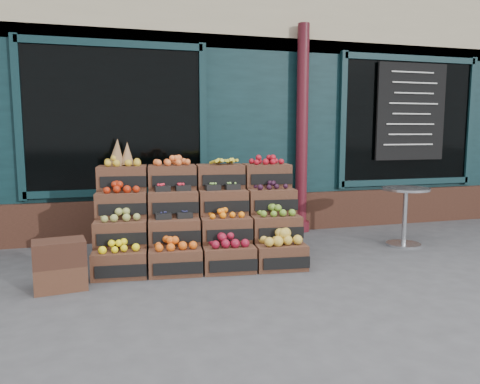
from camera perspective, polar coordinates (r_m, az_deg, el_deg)
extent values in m
plane|color=#414144|center=(5.28, 4.28, -10.07)|extent=(60.00, 60.00, 0.00)
cube|color=black|center=(10.10, -6.23, 12.05)|extent=(12.00, 6.00, 4.80)
cube|color=black|center=(7.19, -1.95, 6.76)|extent=(12.00, 0.12, 3.00)
cube|color=#391F16|center=(7.23, -1.77, -2.79)|extent=(12.00, 0.18, 0.60)
cube|color=black|center=(6.89, -14.95, 8.56)|extent=(2.40, 0.06, 2.00)
cube|color=black|center=(8.50, 19.77, 8.13)|extent=(2.40, 0.06, 2.00)
cylinder|color=#4D111A|center=(7.39, 7.57, 7.50)|extent=(0.18, 0.18, 3.20)
cube|color=black|center=(8.44, 20.14, 9.14)|extent=(1.30, 0.04, 1.60)
cube|color=#4B2C1D|center=(5.36, -14.43, -8.41)|extent=(0.62, 0.47, 0.29)
cube|color=black|center=(5.16, -14.61, -9.37)|extent=(0.53, 0.08, 0.13)
cube|color=yellow|center=(5.31, -14.50, -6.41)|extent=(0.50, 0.36, 0.09)
cube|color=#4B2C1D|center=(5.34, -7.89, -8.29)|extent=(0.62, 0.47, 0.29)
cube|color=black|center=(5.14, -7.80, -9.25)|extent=(0.53, 0.08, 0.13)
cube|color=#D95513|center=(5.29, -7.93, -6.24)|extent=(0.50, 0.36, 0.10)
cube|color=#4B2C1D|center=(5.39, -1.39, -8.07)|extent=(0.62, 0.47, 0.29)
cube|color=black|center=(5.19, -1.04, -9.01)|extent=(0.53, 0.08, 0.13)
cube|color=maroon|center=(5.34, -1.40, -6.00)|extent=(0.50, 0.36, 0.11)
cube|color=#4B2C1D|center=(5.51, 4.90, -7.76)|extent=(0.62, 0.47, 0.29)
cube|color=black|center=(5.31, 5.48, -8.66)|extent=(0.53, 0.08, 0.13)
cube|color=gold|center=(5.45, 4.92, -5.60)|extent=(0.50, 0.36, 0.14)
cube|color=#4B2C1D|center=(5.53, -14.32, -4.81)|extent=(0.62, 0.47, 0.29)
cube|color=black|center=(5.32, -14.50, -5.60)|extent=(0.53, 0.08, 0.13)
cube|color=#989E4C|center=(5.49, -14.39, -2.82)|extent=(0.50, 0.36, 0.10)
cube|color=#4B2C1D|center=(5.51, -8.03, -4.69)|extent=(0.62, 0.47, 0.29)
cube|color=black|center=(5.31, -7.95, -5.48)|extent=(0.53, 0.08, 0.13)
cube|color=#202144|center=(5.48, -8.06, -3.03)|extent=(0.50, 0.36, 0.03)
cube|color=#4B2C1D|center=(5.56, -1.77, -4.51)|extent=(0.62, 0.47, 0.29)
cube|color=black|center=(5.36, -1.45, -5.28)|extent=(0.53, 0.08, 0.13)
cube|color=orange|center=(5.52, -1.78, -2.63)|extent=(0.50, 0.36, 0.08)
cube|color=#4B2C1D|center=(5.67, 4.30, -4.28)|extent=(0.62, 0.47, 0.29)
cube|color=black|center=(5.47, 4.85, -5.03)|extent=(0.53, 0.08, 0.13)
cube|color=olive|center=(5.63, 4.32, -2.34)|extent=(0.50, 0.36, 0.10)
cube|color=#4B2C1D|center=(5.71, -14.23, -1.44)|extent=(0.62, 0.47, 0.29)
cube|color=black|center=(5.51, -14.39, -2.08)|extent=(0.53, 0.08, 0.13)
cube|color=#9E210B|center=(5.69, -14.29, 0.50)|extent=(0.50, 0.36, 0.10)
cube|color=#4B2C1D|center=(5.70, -8.16, -1.31)|extent=(0.62, 0.47, 0.29)
cube|color=black|center=(5.49, -8.09, -1.95)|extent=(0.53, 0.08, 0.13)
cube|color=red|center=(5.68, -8.19, 0.34)|extent=(0.50, 0.36, 0.04)
cube|color=#4B2C1D|center=(5.75, -2.12, -1.16)|extent=(0.62, 0.47, 0.29)
cube|color=black|center=(5.54, -1.83, -1.79)|extent=(0.53, 0.08, 0.13)
cube|color=#88BD51|center=(5.72, -2.13, 0.44)|extent=(0.50, 0.36, 0.03)
cube|color=#4B2C1D|center=(5.85, 3.75, -1.01)|extent=(0.62, 0.47, 0.29)
cube|color=black|center=(5.65, 4.25, -1.62)|extent=(0.53, 0.08, 0.13)
cube|color=black|center=(5.83, 3.76, 0.76)|extent=(0.50, 0.36, 0.07)
cube|color=#4B2C1D|center=(5.92, -14.13, 1.71)|extent=(0.62, 0.47, 0.29)
cube|color=black|center=(5.71, -14.29, 1.21)|extent=(0.53, 0.08, 0.13)
cube|color=gold|center=(5.91, -14.19, 3.59)|extent=(0.50, 0.36, 0.10)
cube|color=#4B2C1D|center=(5.91, -8.28, 1.85)|extent=(0.62, 0.47, 0.29)
cube|color=black|center=(5.70, -8.22, 1.35)|extent=(0.53, 0.08, 0.13)
cube|color=orange|center=(5.89, -8.31, 3.71)|extent=(0.50, 0.36, 0.09)
cube|color=#4B2C1D|center=(5.95, -2.45, 1.96)|extent=(0.62, 0.47, 0.29)
cube|color=black|center=(5.74, -2.18, 1.47)|extent=(0.53, 0.08, 0.13)
cube|color=gold|center=(5.94, -2.46, 3.79)|extent=(0.50, 0.36, 0.09)
cube|color=#4B2C1D|center=(6.06, 3.23, 2.05)|extent=(0.62, 0.47, 0.29)
cube|color=black|center=(5.85, 3.70, 1.57)|extent=(0.53, 0.08, 0.13)
cube|color=#A40F1D|center=(6.04, 3.24, 3.83)|extent=(0.50, 0.36, 0.09)
cube|color=#391F16|center=(5.59, -4.85, -7.52)|extent=(2.43, 0.68, 0.29)
cube|color=#391F16|center=(5.80, -5.08, -5.50)|extent=(2.43, 0.68, 0.58)
cube|color=#391F16|center=(6.01, -5.29, -3.63)|extent=(2.43, 0.68, 0.87)
cone|color=olive|center=(5.90, -14.78, 4.72)|extent=(0.20, 0.20, 0.34)
cone|color=olive|center=(5.95, -13.59, 4.56)|extent=(0.18, 0.18, 0.29)
cube|color=#4B2C1D|center=(5.13, -21.05, -9.64)|extent=(0.54, 0.41, 0.25)
cube|color=#391F16|center=(5.06, -21.19, -6.91)|extent=(0.54, 0.41, 0.25)
cylinder|color=silver|center=(6.95, 19.28, -6.04)|extent=(0.47, 0.47, 0.03)
cylinder|color=silver|center=(6.87, 19.42, -2.94)|extent=(0.06, 0.06, 0.77)
cylinder|color=silver|center=(6.81, 19.57, 0.36)|extent=(0.65, 0.65, 0.03)
imported|color=#195921|center=(7.41, -16.11, 3.25)|extent=(0.93, 0.79, 2.16)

